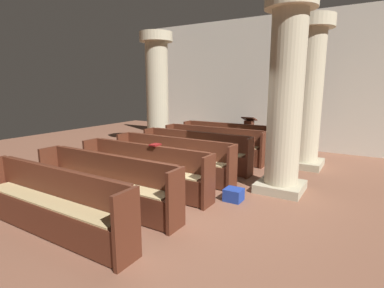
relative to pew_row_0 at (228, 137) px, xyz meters
The scene contains 15 objects.
ground_plane 4.32m from the pew_row_0, 79.33° to the right, with size 19.20×19.20×0.00m, color brown.
back_wall 2.67m from the pew_row_0, 66.93° to the left, with size 10.00×0.16×4.50m, color beige.
pew_row_0 is the anchor object (origin of this frame).
pew_row_1 1.04m from the pew_row_0, 90.00° to the right, with size 3.11×0.46×0.95m.
pew_row_2 2.07m from the pew_row_0, 90.00° to the right, with size 3.11×0.46×0.95m.
pew_row_3 3.11m from the pew_row_0, 90.00° to the right, with size 3.11×0.47×0.95m.
pew_row_4 4.15m from the pew_row_0, 90.00° to the right, with size 3.11×0.46×0.95m.
pew_row_5 5.19m from the pew_row_0, 90.00° to the right, with size 3.11×0.46×0.95m.
pew_row_6 6.22m from the pew_row_0, 90.00° to the right, with size 3.11×0.47×0.95m.
pillar_aisle_side 2.87m from the pew_row_0, ahead, with size 1.07×1.07×3.86m.
pillar_far_side 2.86m from the pew_row_0, 165.82° to the right, with size 1.07×1.07×3.86m.
pillar_aisle_rear 3.89m from the pew_row_0, 47.72° to the right, with size 0.98×0.98×3.86m.
lectern 1.28m from the pew_row_0, 79.49° to the left, with size 0.48×0.45×1.08m.
hymn_book 3.99m from the pew_row_0, 87.58° to the right, with size 0.17×0.22×0.03m, color maroon.
kneeler_box_blue 4.11m from the pew_row_0, 63.84° to the right, with size 0.33×0.31×0.24m, color navy.
Camera 1 is at (3.10, -4.42, 2.16)m, focal length 27.67 mm.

